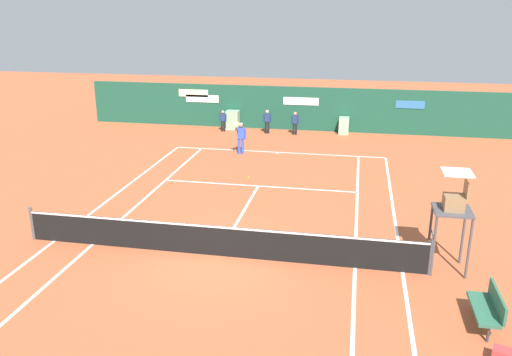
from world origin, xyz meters
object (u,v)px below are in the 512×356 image
at_px(tennis_ball_mid_court, 248,178).
at_px(ball_kid_right_post, 267,120).
at_px(ball_kid_centre_post, 223,119).
at_px(tennis_ball_near_service_line, 152,222).
at_px(ball_kid_left_post, 295,122).
at_px(umpire_chair, 454,207).
at_px(player_on_baseline, 241,136).
at_px(player_bench, 489,306).

bearing_deg(tennis_ball_mid_court, ball_kid_right_post, 94.40).
bearing_deg(ball_kid_right_post, ball_kid_centre_post, -7.78).
relative_size(tennis_ball_near_service_line, tennis_ball_mid_court, 1.00).
distance_m(ball_kid_right_post, tennis_ball_near_service_line, 13.88).
distance_m(ball_kid_left_post, ball_kid_right_post, 1.61).
bearing_deg(ball_kid_right_post, tennis_ball_near_service_line, 75.80).
bearing_deg(ball_kid_left_post, ball_kid_right_post, -0.11).
xyz_separation_m(ball_kid_left_post, tennis_ball_near_service_line, (-3.16, -13.77, -0.72)).
bearing_deg(ball_kid_left_post, tennis_ball_near_service_line, 76.96).
xyz_separation_m(umpire_chair, player_on_baseline, (-8.27, 10.60, -0.93)).
height_order(player_bench, ball_kid_centre_post, ball_kid_centre_post).
xyz_separation_m(player_on_baseline, tennis_ball_mid_court, (1.16, -3.71, -0.92)).
height_order(player_bench, ball_kid_right_post, ball_kid_right_post).
bearing_deg(ball_kid_centre_post, player_on_baseline, 110.20).
distance_m(player_on_baseline, ball_kid_left_post, 5.12).
relative_size(ball_kid_right_post, tennis_ball_mid_court, 20.19).
distance_m(umpire_chair, ball_kid_right_post, 17.15).
distance_m(ball_kid_left_post, tennis_ball_mid_court, 8.45).
bearing_deg(tennis_ball_mid_court, ball_kid_left_post, 83.39).
distance_m(umpire_chair, player_bench, 3.05).
relative_size(player_bench, tennis_ball_near_service_line, 21.29).
relative_size(ball_kid_centre_post, ball_kid_right_post, 0.91).
distance_m(ball_kid_left_post, tennis_ball_near_service_line, 14.15).
xyz_separation_m(umpire_chair, ball_kid_left_post, (-6.14, 15.26, -1.13)).
relative_size(umpire_chair, ball_kid_centre_post, 2.30).
xyz_separation_m(player_bench, tennis_ball_mid_court, (-7.61, 9.57, -0.48)).
bearing_deg(player_on_baseline, ball_kid_left_post, -126.25).
bearing_deg(player_on_baseline, umpire_chair, 116.31).
height_order(player_on_baseline, tennis_ball_near_service_line, player_on_baseline).
distance_m(umpire_chair, player_on_baseline, 13.48).
bearing_deg(tennis_ball_near_service_line, umpire_chair, -9.07).
bearing_deg(tennis_ball_near_service_line, player_bench, -23.01).
xyz_separation_m(umpire_chair, ball_kid_centre_post, (-10.38, 15.26, -1.17)).
bearing_deg(umpire_chair, player_bench, -169.32).
relative_size(player_on_baseline, tennis_ball_mid_court, 26.52).
distance_m(player_on_baseline, tennis_ball_mid_court, 3.99).
distance_m(player_bench, ball_kid_left_post, 19.13).
relative_size(umpire_chair, ball_kid_right_post, 2.09).
height_order(tennis_ball_near_service_line, tennis_ball_mid_court, same).
xyz_separation_m(player_bench, player_on_baseline, (-8.78, 13.28, 0.44)).
xyz_separation_m(player_bench, ball_kid_left_post, (-6.65, 17.94, 0.25)).
height_order(ball_kid_left_post, tennis_ball_near_service_line, ball_kid_left_post).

